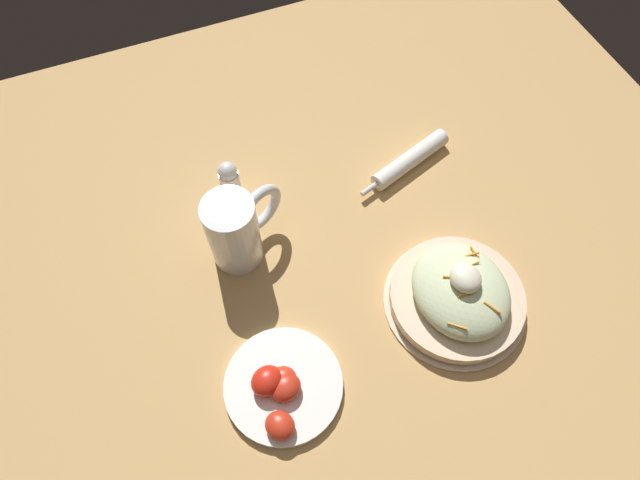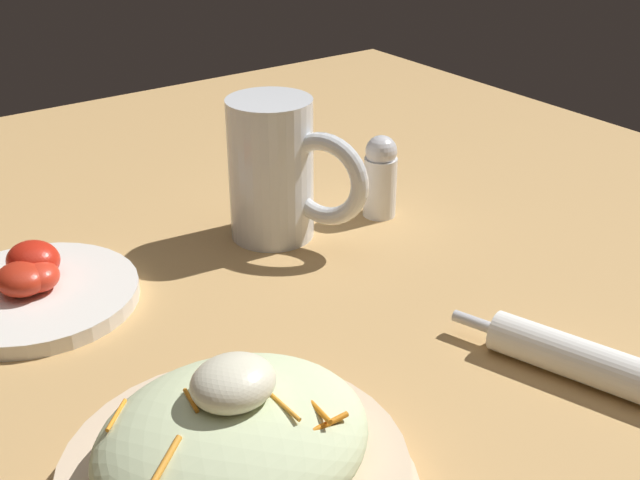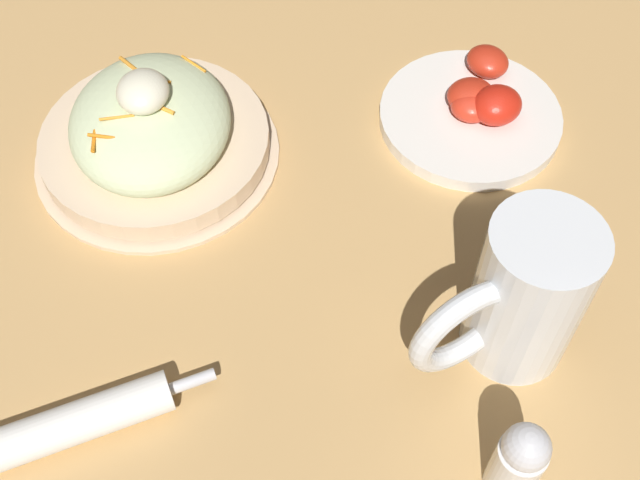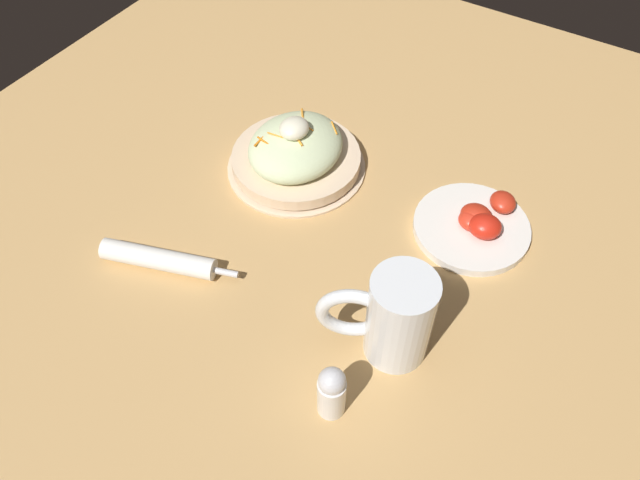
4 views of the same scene
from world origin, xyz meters
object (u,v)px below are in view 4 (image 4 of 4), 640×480
(salad_plate, at_px, (296,153))
(tomato_plate, at_px, (476,225))
(beer_mug, at_px, (395,321))
(salt_shaker, at_px, (332,391))
(napkin_roll, at_px, (160,259))

(salad_plate, relative_size, tomato_plate, 1.30)
(salad_plate, bearing_deg, beer_mug, -127.00)
(beer_mug, xyz_separation_m, tomato_plate, (0.25, -0.02, -0.05))
(salt_shaker, bearing_deg, napkin_roll, 79.85)
(salad_plate, relative_size, beer_mug, 1.62)
(tomato_plate, bearing_deg, beer_mug, 176.00)
(tomato_plate, bearing_deg, napkin_roll, 129.75)
(salt_shaker, bearing_deg, tomato_plate, -6.30)
(beer_mug, bearing_deg, salad_plate, 53.00)
(salad_plate, bearing_deg, tomato_plate, -85.08)
(beer_mug, height_order, tomato_plate, beer_mug)
(napkin_roll, height_order, salt_shaker, salt_shaker)
(beer_mug, distance_m, salt_shaker, 0.12)
(salt_shaker, bearing_deg, beer_mug, -11.12)
(salad_plate, xyz_separation_m, tomato_plate, (0.03, -0.31, -0.02))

